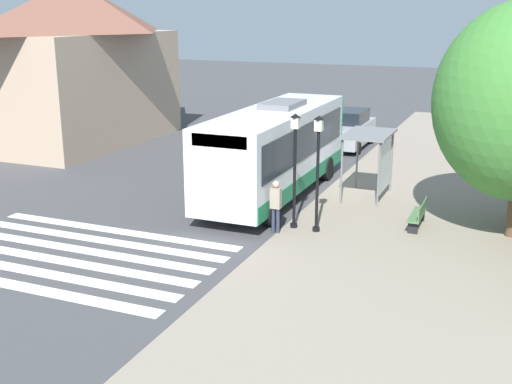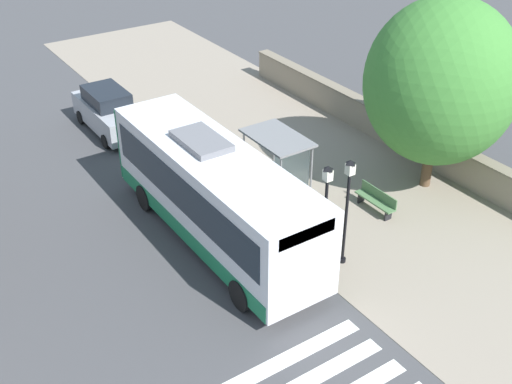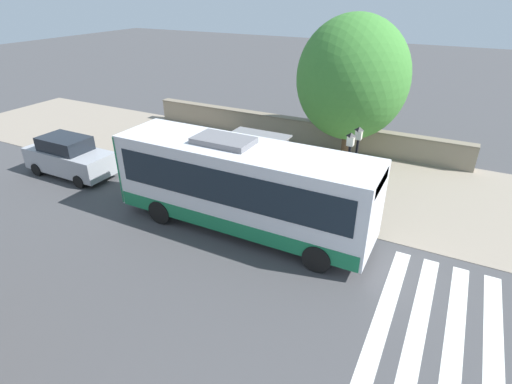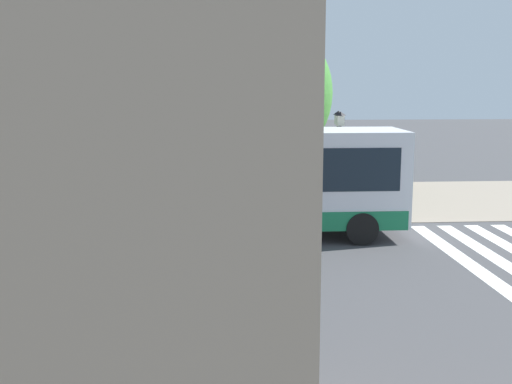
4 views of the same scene
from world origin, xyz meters
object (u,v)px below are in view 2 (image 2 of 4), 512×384
(street_lamp_far, at_px, (325,210))
(shade_tree, at_px, (441,82))
(bench, at_px, (376,200))
(street_lamp_near, at_px, (347,204))
(parked_car_behind_bus, at_px, (109,111))
(bus, at_px, (214,193))
(pedestrian, at_px, (329,259))
(bus_shelter, at_px, (281,146))

(street_lamp_far, height_order, shade_tree, shade_tree)
(bench, xyz_separation_m, street_lamp_near, (3.07, 1.70, 1.84))
(street_lamp_near, xyz_separation_m, shade_tree, (-6.01, -1.99, 2.06))
(street_lamp_near, bearing_deg, parked_car_behind_bus, -79.83)
(bus, height_order, shade_tree, shade_tree)
(bench, bearing_deg, pedestrian, 28.98)
(pedestrian, distance_m, street_lamp_near, 1.85)
(bench, height_order, parked_car_behind_bus, parked_car_behind_bus)
(bench, xyz_separation_m, shade_tree, (-2.95, -0.29, 3.90))
(bus, xyz_separation_m, street_lamp_far, (-1.99, 3.44, 0.44))
(bus, distance_m, bus_shelter, 3.73)
(bus_shelter, bearing_deg, street_lamp_far, 70.99)
(shade_tree, bearing_deg, pedestrian, 20.17)
(street_lamp_far, bearing_deg, bench, -157.33)
(bus, height_order, street_lamp_near, street_lamp_near)
(pedestrian, height_order, parked_car_behind_bus, parked_car_behind_bus)
(bus_shelter, distance_m, parked_car_behind_bus, 9.63)
(bench, bearing_deg, street_lamp_near, 29.05)
(bus, height_order, street_lamp_far, street_lamp_far)
(street_lamp_near, xyz_separation_m, street_lamp_far, (0.81, -0.08, 0.00))
(bus_shelter, bearing_deg, street_lamp_near, 80.76)
(parked_car_behind_bus, bearing_deg, pedestrian, 95.01)
(pedestrian, height_order, shade_tree, shade_tree)
(bus_shelter, height_order, street_lamp_far, street_lamp_far)
(bus_shelter, bearing_deg, bus, 17.34)
(pedestrian, distance_m, street_lamp_far, 1.51)
(bus_shelter, height_order, pedestrian, bus_shelter)
(pedestrian, bearing_deg, bench, -151.02)
(pedestrian, relative_size, shade_tree, 0.24)
(pedestrian, xyz_separation_m, street_lamp_far, (-0.38, -0.74, 1.26))
(bus_shelter, xyz_separation_m, bench, (-2.31, 2.93, -1.64))
(bench, distance_m, shade_tree, 4.89)
(street_lamp_far, bearing_deg, bus, -59.99)
(bus, xyz_separation_m, bench, (-5.87, 1.82, -1.40))
(street_lamp_near, distance_m, shade_tree, 6.66)
(pedestrian, bearing_deg, street_lamp_near, -151.22)
(shade_tree, bearing_deg, bus_shelter, -26.67)
(shade_tree, height_order, parked_car_behind_bus, shade_tree)
(pedestrian, relative_size, street_lamp_near, 0.46)
(bus_shelter, xyz_separation_m, street_lamp_near, (0.75, 4.63, 0.20))
(pedestrian, distance_m, parked_car_behind_bus, 14.36)
(bus, distance_m, street_lamp_near, 4.52)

